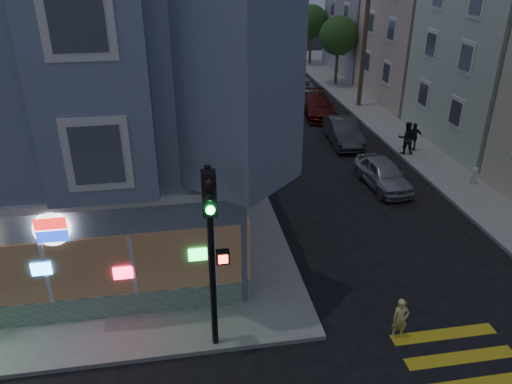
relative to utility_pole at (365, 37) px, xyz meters
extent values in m
cube|color=gray|center=(11.00, -1.00, -4.72)|extent=(24.00, 42.00, 0.15)
cube|color=slate|center=(-18.00, -13.00, 0.85)|extent=(14.00, 14.00, 11.00)
cube|color=silver|center=(-18.00, -13.00, -0.80)|extent=(14.30, 14.30, 0.25)
cube|color=#196B33|center=(-18.00, -20.05, -4.25)|extent=(13.60, 0.12, 0.80)
cube|color=#382B1E|center=(-18.00, -20.05, -2.85)|extent=(13.60, 0.10, 2.00)
cylinder|color=white|center=(-16.40, -20.13, -1.40)|extent=(1.00, 0.12, 1.00)
cube|color=beige|center=(7.50, 1.00, -0.15)|extent=(12.00, 8.60, 9.00)
cube|color=gray|center=(7.50, 10.00, 0.60)|extent=(12.00, 8.60, 10.50)
cylinder|color=#4C3826|center=(0.00, 0.00, -0.15)|extent=(0.30, 0.30, 9.00)
cylinder|color=#4C3826|center=(0.20, 6.00, -3.05)|extent=(0.24, 0.24, 3.20)
sphere|color=#224418|center=(0.20, 6.00, -0.85)|extent=(3.00, 3.00, 3.00)
cylinder|color=#4C3826|center=(0.20, 14.00, -3.05)|extent=(0.24, 0.24, 3.20)
sphere|color=#224418|center=(0.20, 14.00, -0.85)|extent=(3.00, 3.00, 3.00)
imported|color=#E3DA74|center=(-6.87, -22.20, -4.14)|extent=(0.51, 0.36, 1.31)
imported|color=black|center=(-0.70, -9.06, -3.76)|extent=(0.96, 0.80, 1.78)
imported|color=#222128|center=(-0.07, -8.69, -3.87)|extent=(0.97, 0.59, 1.55)
imported|color=#A0A1A7|center=(-3.40, -12.51, -4.13)|extent=(1.80, 3.98, 1.33)
imported|color=#393B3E|center=(-3.40, -6.64, -4.09)|extent=(1.80, 4.39, 1.42)
imported|color=#541613|center=(-3.40, -1.44, -4.11)|extent=(2.36, 4.87, 1.37)
imported|color=#A4A9AE|center=(-3.21, 3.76, -4.20)|extent=(2.24, 4.38, 1.18)
cylinder|color=black|center=(-12.19, -21.70, -1.90)|extent=(0.18, 0.18, 5.49)
cube|color=black|center=(-12.19, -21.94, 0.24)|extent=(0.36, 0.32, 1.15)
sphere|color=black|center=(-12.19, -22.12, 0.60)|extent=(0.22, 0.22, 0.22)
sphere|color=black|center=(-12.19, -22.12, 0.24)|extent=(0.22, 0.22, 0.22)
sphere|color=#19F23F|center=(-12.19, -22.12, -0.13)|extent=(0.22, 0.22, 0.22)
cube|color=black|center=(-11.92, -21.90, -1.63)|extent=(0.36, 0.23, 0.35)
cube|color=#FF2614|center=(-11.92, -22.02, -1.63)|extent=(0.24, 0.02, 0.24)
cylinder|color=silver|center=(0.92, -13.15, -4.34)|extent=(0.25, 0.25, 0.62)
sphere|color=silver|center=(0.92, -13.15, -3.97)|extent=(0.27, 0.27, 0.27)
cylinder|color=silver|center=(0.92, -13.15, -4.28)|extent=(0.47, 0.12, 0.12)
camera|label=1|loc=(-12.86, -32.59, 5.56)|focal=35.00mm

